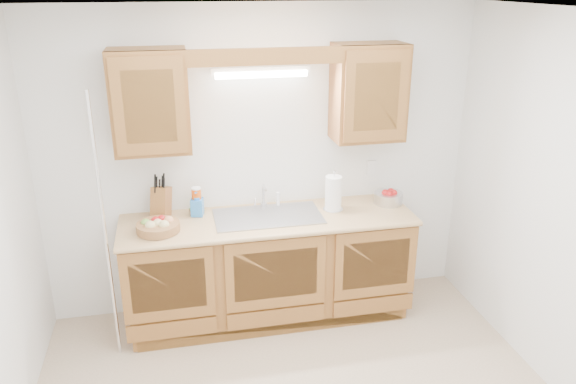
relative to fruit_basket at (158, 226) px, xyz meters
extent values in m
plane|color=white|center=(0.84, -1.11, 1.56)|extent=(3.50, 3.50, 0.00)
cube|color=white|center=(0.84, 0.39, 0.31)|extent=(3.50, 0.02, 2.50)
cube|color=white|center=(2.59, -1.11, 0.31)|extent=(0.02, 3.00, 2.50)
cube|color=brown|center=(0.84, 0.09, -0.50)|extent=(2.20, 0.60, 0.86)
cube|color=tan|center=(0.84, 0.08, -0.06)|extent=(2.30, 0.63, 0.04)
cube|color=brown|center=(0.01, 0.23, 0.88)|extent=(0.55, 0.33, 0.75)
cube|color=brown|center=(1.67, 0.23, 0.88)|extent=(0.55, 0.33, 0.75)
cube|color=brown|center=(0.84, 0.08, 1.20)|extent=(2.20, 0.05, 0.12)
cylinder|color=white|center=(0.84, 0.29, 1.04)|extent=(0.70, 0.05, 0.05)
cube|color=white|center=(0.84, 0.32, 1.07)|extent=(0.76, 0.06, 0.05)
cube|color=#9E9EA3|center=(0.84, 0.10, -0.04)|extent=(0.84, 0.46, 0.01)
cube|color=#9E9EA3|center=(0.63, 0.10, -0.12)|extent=(0.39, 0.40, 0.16)
cube|color=#9E9EA3|center=(1.05, 0.10, -0.12)|extent=(0.39, 0.40, 0.16)
cylinder|color=silver|center=(0.84, 0.30, -0.02)|extent=(0.06, 0.06, 0.04)
cylinder|color=silver|center=(0.84, 0.30, 0.06)|extent=(0.02, 0.02, 0.16)
cylinder|color=silver|center=(0.84, 0.25, 0.15)|extent=(0.02, 0.12, 0.02)
cylinder|color=white|center=(0.96, 0.30, 0.02)|extent=(0.03, 0.03, 0.12)
cylinder|color=silver|center=(-0.36, -0.17, 0.06)|extent=(0.03, 0.03, 2.00)
cube|color=white|center=(1.79, 0.39, 0.21)|extent=(0.08, 0.01, 0.12)
cylinder|color=#9B6B3E|center=(0.00, 0.00, -0.01)|extent=(0.39, 0.39, 0.06)
sphere|color=#D8C67F|center=(-0.05, -0.04, 0.02)|extent=(0.08, 0.08, 0.08)
sphere|color=#D8C67F|center=(0.04, -0.05, 0.02)|extent=(0.08, 0.08, 0.08)
sphere|color=tan|center=(0.08, 0.03, 0.02)|extent=(0.07, 0.07, 0.07)
sphere|color=#B01414|center=(-0.02, 0.05, 0.02)|extent=(0.07, 0.07, 0.07)
sphere|color=#72A53F|center=(-0.09, 0.02, 0.02)|extent=(0.07, 0.07, 0.07)
sphere|color=#D8C67F|center=(0.00, -0.01, 0.02)|extent=(0.08, 0.08, 0.08)
sphere|color=#B01414|center=(0.03, 0.08, 0.02)|extent=(0.07, 0.07, 0.07)
cube|color=brown|center=(0.03, 0.27, 0.08)|extent=(0.19, 0.23, 0.27)
cylinder|color=black|center=(0.00, 0.24, 0.22)|extent=(0.03, 0.04, 0.10)
cylinder|color=black|center=(0.03, 0.24, 0.23)|extent=(0.03, 0.04, 0.10)
cylinder|color=black|center=(0.06, 0.24, 0.23)|extent=(0.03, 0.04, 0.10)
cylinder|color=black|center=(0.01, 0.29, 0.23)|extent=(0.03, 0.04, 0.10)
cylinder|color=black|center=(0.05, 0.29, 0.24)|extent=(0.03, 0.04, 0.10)
cylinder|color=black|center=(0.00, 0.32, 0.24)|extent=(0.03, 0.04, 0.10)
cylinder|color=black|center=(0.06, 0.32, 0.25)|extent=(0.03, 0.04, 0.10)
cylinder|color=#E4500C|center=(0.30, 0.26, 0.06)|extent=(0.08, 0.08, 0.22)
cylinder|color=white|center=(0.30, 0.26, 0.18)|extent=(0.07, 0.07, 0.01)
imported|color=blue|center=(0.30, 0.24, 0.06)|extent=(0.11, 0.11, 0.21)
cube|color=#CC333F|center=(0.30, 0.33, -0.04)|extent=(0.12, 0.08, 0.01)
cube|color=green|center=(0.30, 0.33, -0.03)|extent=(0.12, 0.08, 0.02)
cylinder|color=silver|center=(1.38, 0.13, -0.04)|extent=(0.16, 0.16, 0.01)
cylinder|color=silver|center=(1.38, 0.13, 0.12)|extent=(0.02, 0.02, 0.33)
cylinder|color=white|center=(1.38, 0.13, 0.10)|extent=(0.16, 0.16, 0.28)
sphere|color=silver|center=(1.38, 0.13, 0.28)|extent=(0.02, 0.02, 0.02)
cylinder|color=silver|center=(1.87, 0.17, 0.00)|extent=(0.26, 0.26, 0.09)
sphere|color=#B01414|center=(1.85, 0.17, 0.05)|extent=(0.06, 0.06, 0.06)
sphere|color=#B01414|center=(1.90, 0.19, 0.05)|extent=(0.06, 0.06, 0.06)
sphere|color=#B01414|center=(1.87, 0.14, 0.05)|extent=(0.06, 0.06, 0.06)
sphere|color=#B01414|center=(1.91, 0.15, 0.05)|extent=(0.06, 0.06, 0.06)
camera|label=1|loc=(0.15, -3.90, 1.72)|focal=35.00mm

